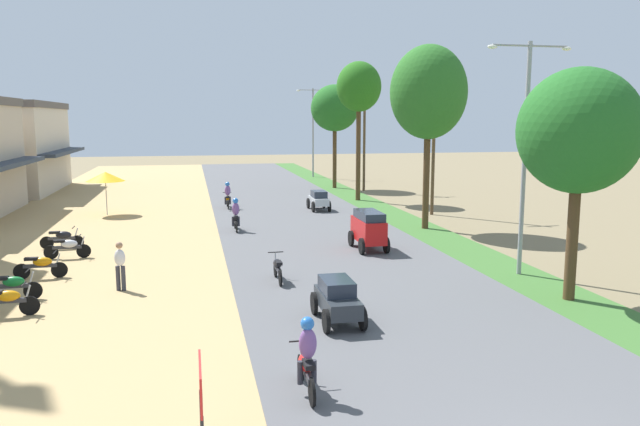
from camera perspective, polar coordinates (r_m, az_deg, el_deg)
shophouse_far at (r=53.05m, az=-27.54°, el=5.40°), size 9.29×12.13×6.90m
parked_motorbike_second at (r=19.71m, az=-27.01°, el=-7.16°), size 1.80×0.54×0.94m
parked_motorbike_third at (r=21.33m, az=-26.62°, el=-5.98°), size 1.80×0.54×0.94m
parked_motorbike_fourth at (r=23.78m, az=-24.41°, el=-4.39°), size 1.80×0.54×0.94m
parked_motorbike_fifth at (r=26.72m, az=-22.30°, el=-2.88°), size 1.80×0.54×0.94m
parked_motorbike_sixth at (r=28.82m, az=-22.74°, el=-2.10°), size 1.80×0.54×0.94m
street_signboard at (r=11.01m, az=-10.98°, el=-15.68°), size 0.06×1.30×1.50m
vendor_umbrella at (r=37.82m, az=-19.26°, el=3.20°), size 2.20×2.20×2.52m
pedestrian_on_shoulder at (r=21.11m, az=-18.02°, el=-4.47°), size 0.41×0.34×1.62m
median_tree_nearest at (r=20.12m, az=22.85°, el=6.94°), size 3.65×3.65×7.09m
median_tree_second at (r=31.58m, az=10.01°, el=10.90°), size 3.83×3.83×9.20m
median_tree_third at (r=42.29m, az=3.62°, el=11.47°), size 3.02×3.02×9.37m
median_tree_fourth at (r=49.83m, az=1.38°, el=9.65°), size 3.83×3.83×8.27m
streetlamp_near at (r=22.90m, az=18.46°, el=6.11°), size 3.16×0.20×8.20m
streetlamp_mid at (r=59.44m, az=-0.65°, el=8.00°), size 3.16×0.20×8.41m
utility_pole_near at (r=48.53m, az=4.13°, el=7.98°), size 1.80×0.20×9.64m
utility_pole_far at (r=36.64m, az=10.50°, el=7.24°), size 1.80×0.20×9.15m
car_sedan_charcoal at (r=17.08m, az=1.61°, el=-7.90°), size 1.10×2.26×1.19m
car_van_red at (r=26.30m, az=4.51°, el=-1.38°), size 1.19×2.41×1.67m
car_sedan_silver at (r=37.68m, az=-0.13°, el=1.28°), size 1.10×2.26×1.19m
motorbike_ahead_second at (r=12.77m, az=-1.25°, el=-13.22°), size 0.54×1.80×1.66m
motorbike_ahead_third at (r=21.29m, az=-3.95°, el=-5.02°), size 0.54×1.80×0.94m
motorbike_ahead_fourth at (r=30.97m, az=-7.82°, el=-0.22°), size 0.54×1.80×1.66m
motorbike_ahead_fifth at (r=38.94m, az=-8.55°, el=1.59°), size 0.54×1.80×1.66m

